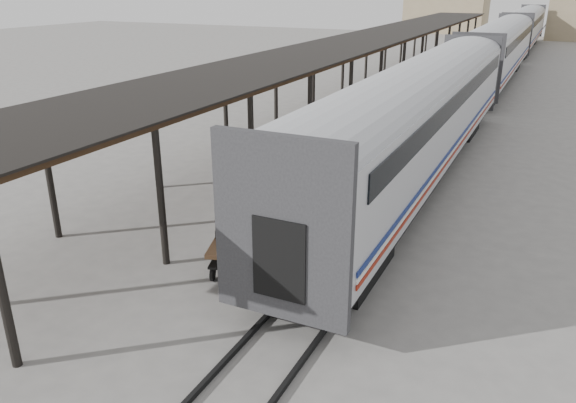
{
  "coord_description": "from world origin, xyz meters",
  "views": [
    {
      "loc": [
        7.8,
        -13.19,
        7.34
      ],
      "look_at": [
        1.55,
        -0.15,
        1.7
      ],
      "focal_mm": 35.0,
      "sensor_mm": 36.0,
      "label": 1
    }
  ],
  "objects_px": {
    "baggage_cart": "(238,244)",
    "pedestrian": "(370,103)",
    "luggage_tug": "(351,119)",
    "porter": "(233,216)"
  },
  "relations": [
    {
      "from": "baggage_cart",
      "to": "luggage_tug",
      "type": "distance_m",
      "value": 16.43
    },
    {
      "from": "baggage_cart",
      "to": "pedestrian",
      "type": "distance_m",
      "value": 18.91
    },
    {
      "from": "pedestrian",
      "to": "baggage_cart",
      "type": "bearing_deg",
      "value": 92.86
    },
    {
      "from": "baggage_cart",
      "to": "porter",
      "type": "relative_size",
      "value": 1.45
    },
    {
      "from": "luggage_tug",
      "to": "pedestrian",
      "type": "xyz_separation_m",
      "value": [
        0.25,
        2.53,
        0.42
      ]
    },
    {
      "from": "luggage_tug",
      "to": "pedestrian",
      "type": "distance_m",
      "value": 2.58
    },
    {
      "from": "luggage_tug",
      "to": "porter",
      "type": "distance_m",
      "value": 17.16
    },
    {
      "from": "porter",
      "to": "pedestrian",
      "type": "xyz_separation_m",
      "value": [
        -2.53,
        19.42,
        -0.83
      ]
    },
    {
      "from": "porter",
      "to": "pedestrian",
      "type": "bearing_deg",
      "value": 1.43
    },
    {
      "from": "baggage_cart",
      "to": "pedestrian",
      "type": "bearing_deg",
      "value": 78.73
    }
  ]
}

